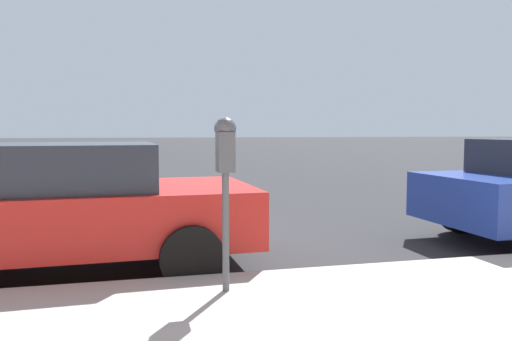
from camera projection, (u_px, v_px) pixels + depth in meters
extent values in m
plane|color=#2B2B2D|center=(123.00, 246.00, 6.78)|extent=(220.00, 220.00, 0.00)
cylinder|color=#4C5156|center=(226.00, 232.00, 4.30)|extent=(0.06, 0.06, 1.04)
cube|color=#4C5156|center=(225.00, 152.00, 4.24)|extent=(0.20, 0.14, 0.34)
sphere|color=#4C5156|center=(225.00, 128.00, 4.23)|extent=(0.19, 0.19, 0.19)
cube|color=#B21919|center=(223.00, 156.00, 4.35)|extent=(0.01, 0.11, 0.12)
cube|color=black|center=(223.00, 143.00, 4.34)|extent=(0.01, 0.10, 0.08)
cube|color=#B21E19|center=(60.00, 216.00, 5.47)|extent=(2.06, 4.29, 0.61)
cube|color=#232833|center=(42.00, 166.00, 5.38)|extent=(1.76, 2.42, 0.49)
cylinder|color=black|center=(171.00, 223.00, 6.76)|extent=(0.24, 0.65, 0.64)
cylinder|color=black|center=(192.00, 257.00, 4.93)|extent=(0.24, 0.65, 0.64)
cylinder|color=black|center=(460.00, 212.00, 7.66)|extent=(0.24, 0.65, 0.64)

